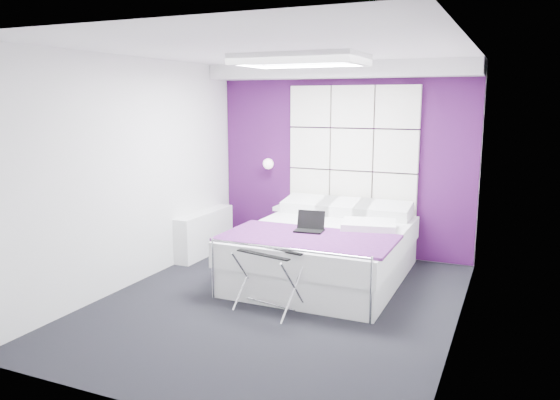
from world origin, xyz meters
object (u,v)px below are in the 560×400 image
object	(u,v)px
radiator	(205,233)
luggage_rack	(270,281)
bed	(325,250)
nightstand	(294,208)
wall_lamp	(269,164)
laptop	(310,226)

from	to	relation	value
radiator	luggage_rack	xyz separation A→B (m)	(1.70, -1.51, 0.01)
bed	nightstand	xyz separation A→B (m)	(-0.82, 1.02, 0.27)
wall_lamp	nightstand	bearing A→B (deg)	-5.65
bed	nightstand	distance (m)	1.33
radiator	laptop	world-z (taller)	laptop
radiator	nightstand	size ratio (longest dim) A/B	2.41
luggage_rack	laptop	bearing A→B (deg)	96.02
bed	laptop	size ratio (longest dim) A/B	7.20
radiator	luggage_rack	bearing A→B (deg)	-41.62
wall_lamp	luggage_rack	size ratio (longest dim) A/B	0.24
nightstand	wall_lamp	bearing A→B (deg)	174.35
wall_lamp	laptop	size ratio (longest dim) A/B	0.47
laptop	bed	bearing A→B (deg)	72.62
luggage_rack	laptop	world-z (taller)	laptop
radiator	nightstand	bearing A→B (deg)	34.59
nightstand	luggage_rack	size ratio (longest dim) A/B	0.80
radiator	nightstand	xyz separation A→B (m)	(1.04, 0.72, 0.31)
nightstand	laptop	distance (m)	1.54
wall_lamp	nightstand	xyz separation A→B (m)	(0.40, -0.04, -0.61)
radiator	nightstand	distance (m)	1.31
radiator	laptop	distance (m)	1.95
wall_lamp	laptop	distance (m)	1.88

